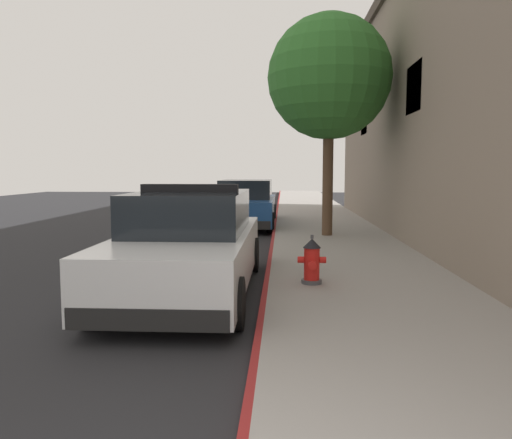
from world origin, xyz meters
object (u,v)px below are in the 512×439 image
Objects in this scene: fire_hydrant at (312,261)px; street_tree at (329,78)px; police_cruiser at (190,245)px; parked_car_silver_ahead at (246,205)px.

street_tree is at bearing 82.69° from fire_hydrant.
police_cruiser is 1.90m from fire_hydrant.
street_tree is at bearing -51.73° from parked_car_silver_ahead.
street_tree is (0.74, 5.78, 3.81)m from fire_hydrant.
police_cruiser is 7.39m from street_tree.
fire_hydrant is (1.68, -8.85, -0.25)m from parked_car_silver_ahead.
street_tree is (2.42, -3.07, 3.56)m from parked_car_silver_ahead.
street_tree reaches higher than parked_car_silver_ahead.
police_cruiser is at bearing -91.25° from parked_car_silver_ahead.
police_cruiser is 1.00× the size of parked_car_silver_ahead.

